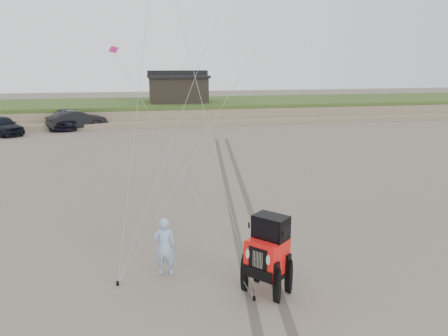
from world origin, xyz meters
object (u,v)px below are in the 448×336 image
(cabin, at_px, (178,88))
(jeep, at_px, (267,263))
(truck_c, at_px, (66,119))
(man, at_px, (164,247))
(truck_b, at_px, (77,120))
(truck_a, at_px, (2,125))

(cabin, bearing_deg, jeep, -91.74)
(truck_c, distance_m, man, 31.42)
(man, bearing_deg, truck_b, -72.56)
(jeep, distance_m, man, 3.04)
(truck_b, relative_size, truck_c, 0.88)
(truck_a, height_order, truck_c, truck_c)
(truck_a, distance_m, truck_b, 6.13)
(jeep, bearing_deg, truck_c, 155.02)
(cabin, height_order, jeep, cabin)
(jeep, bearing_deg, cabin, 136.39)
(cabin, relative_size, truck_b, 1.24)
(truck_b, xyz_separation_m, jeep, (8.68, -31.09, 0.00))
(truck_c, bearing_deg, truck_b, -43.94)
(truck_c, height_order, jeep, jeep)
(truck_a, relative_size, man, 2.70)
(cabin, height_order, man, cabin)
(truck_c, relative_size, man, 3.35)
(cabin, distance_m, truck_a, 17.99)
(cabin, bearing_deg, truck_c, -153.19)
(truck_b, height_order, man, man)
(truck_b, bearing_deg, jeep, 171.87)
(cabin, relative_size, truck_a, 1.36)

